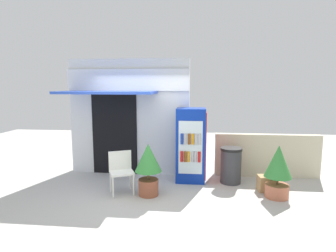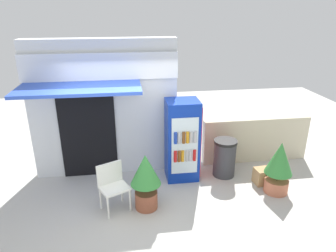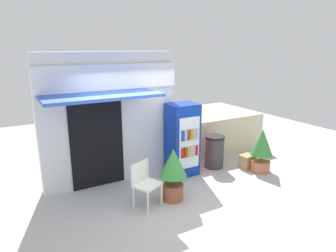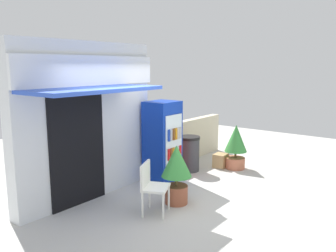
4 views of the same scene
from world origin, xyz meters
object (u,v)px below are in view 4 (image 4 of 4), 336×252
object	(u,v)px
drink_cooler	(163,141)
trash_bin	(189,153)
plastic_chair	(151,184)
cardboard_box	(220,161)
potted_plant_near_shop	(176,169)
potted_plant_curbside	(236,144)

from	to	relation	value
drink_cooler	trash_bin	size ratio (longest dim) A/B	2.08
plastic_chair	cardboard_box	bearing A→B (deg)	7.46
potted_plant_near_shop	cardboard_box	distance (m)	2.55
plastic_chair	potted_plant_near_shop	world-z (taller)	potted_plant_near_shop
drink_cooler	potted_plant_curbside	size ratio (longest dim) A/B	1.61
plastic_chair	trash_bin	size ratio (longest dim) A/B	1.05
plastic_chair	cardboard_box	world-z (taller)	plastic_chair
potted_plant_curbside	trash_bin	distance (m)	1.15
drink_cooler	potted_plant_near_shop	size ratio (longest dim) A/B	1.60
drink_cooler	potted_plant_curbside	bearing A→B (deg)	-25.49
potted_plant_near_shop	cardboard_box	size ratio (longest dim) A/B	3.20
trash_bin	cardboard_box	bearing A→B (deg)	-32.67
plastic_chair	cardboard_box	size ratio (longest dim) A/B	2.59
potted_plant_curbside	cardboard_box	distance (m)	0.56
potted_plant_curbside	cardboard_box	size ratio (longest dim) A/B	3.18
cardboard_box	trash_bin	bearing A→B (deg)	147.33
potted_plant_near_shop	cardboard_box	bearing A→B (deg)	11.13
drink_cooler	trash_bin	xyz separation A→B (m)	(0.92, -0.06, -0.44)
potted_plant_curbside	cardboard_box	world-z (taller)	potted_plant_curbside
potted_plant_curbside	trash_bin	bearing A→B (deg)	136.83
potted_plant_near_shop	potted_plant_curbside	bearing A→B (deg)	3.39
cardboard_box	potted_plant_curbside	bearing A→B (deg)	-68.33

